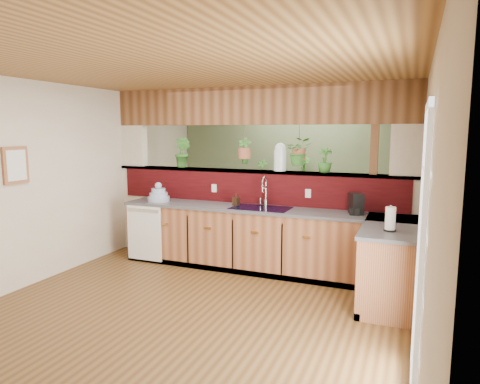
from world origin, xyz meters
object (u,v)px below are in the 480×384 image
at_px(faucet, 265,190).
at_px(coffee_maker, 356,205).
at_px(paper_towel, 390,219).
at_px(shelving_console, 282,208).
at_px(dish_stack, 159,195).
at_px(glass_jar, 280,157).
at_px(soap_dispenser, 236,199).

distance_m(faucet, coffee_maker, 1.29).
height_order(faucet, paper_towel, faucet).
bearing_deg(coffee_maker, shelving_console, 103.44).
distance_m(dish_stack, coffee_maker, 2.92).
relative_size(paper_towel, glass_jar, 0.69).
distance_m(dish_stack, glass_jar, 1.94).
bearing_deg(paper_towel, soap_dispenser, 158.54).
relative_size(dish_stack, soap_dispenser, 1.89).
distance_m(dish_stack, soap_dispenser, 1.24).
bearing_deg(shelving_console, paper_towel, -67.61).
bearing_deg(dish_stack, soap_dispenser, 4.79).
height_order(faucet, coffee_maker, faucet).
height_order(faucet, glass_jar, glass_jar).
bearing_deg(faucet, shelving_console, 100.08).
distance_m(soap_dispenser, glass_jar, 0.88).
xyz_separation_m(dish_stack, paper_towel, (3.37, -0.74, 0.04)).
bearing_deg(glass_jar, coffee_maker, -16.67).
xyz_separation_m(faucet, glass_jar, (0.16, 0.22, 0.46)).
bearing_deg(dish_stack, faucet, 7.20).
bearing_deg(faucet, paper_towel, -28.42).
distance_m(coffee_maker, glass_jar, 1.30).
xyz_separation_m(soap_dispenser, coffee_maker, (1.68, -0.02, 0.04)).
xyz_separation_m(soap_dispenser, paper_towel, (2.14, -0.84, 0.04)).
relative_size(dish_stack, coffee_maker, 1.24).
relative_size(coffee_maker, shelving_console, 0.18).
bearing_deg(glass_jar, faucet, -126.29).
distance_m(coffee_maker, paper_towel, 0.94).
xyz_separation_m(paper_towel, shelving_console, (-2.12, 3.06, -0.53)).
bearing_deg(paper_towel, faucet, 151.58).
xyz_separation_m(faucet, shelving_console, (-0.38, 2.12, -0.63)).
bearing_deg(soap_dispenser, faucet, 14.56).
relative_size(glass_jar, shelving_console, 0.27).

